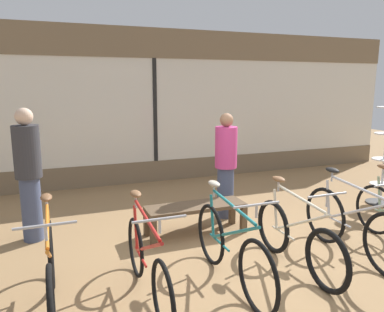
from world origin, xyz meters
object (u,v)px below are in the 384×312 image
at_px(bicycle_far_left, 51,273).
at_px(display_bench, 196,210).
at_px(accessory_rack, 384,163).
at_px(bicycle_center_left, 231,249).
at_px(bicycle_center_right, 296,238).
at_px(bicycle_right, 353,226).
at_px(bicycle_left, 147,263).
at_px(customer_near_rack, 29,172).
at_px(customer_by_window, 226,164).

bearing_deg(bicycle_far_left, display_bench, 33.62).
bearing_deg(accessory_rack, bicycle_far_left, -165.81).
relative_size(bicycle_center_left, bicycle_center_right, 1.08).
bearing_deg(bicycle_center_left, accessory_rack, 21.98).
bearing_deg(display_bench, bicycle_far_left, -146.38).
height_order(bicycle_center_right, bicycle_right, bicycle_right).
bearing_deg(bicycle_center_left, bicycle_right, 1.00).
relative_size(bicycle_far_left, bicycle_center_right, 1.06).
xyz_separation_m(bicycle_left, display_bench, (1.04, 1.35, -0.03)).
height_order(bicycle_far_left, customer_near_rack, customer_near_rack).
xyz_separation_m(bicycle_right, customer_by_window, (-0.81, 1.84, 0.46)).
relative_size(bicycle_left, display_bench, 1.21).
bearing_deg(customer_near_rack, display_bench, -15.41).
xyz_separation_m(display_bench, customer_near_rack, (-2.13, 0.59, 0.59)).
distance_m(bicycle_far_left, customer_near_rack, 1.94).
distance_m(bicycle_right, customer_by_window, 2.06).
bearing_deg(customer_by_window, customer_near_rack, 177.97).
bearing_deg(customer_by_window, bicycle_center_right, -89.96).
height_order(bicycle_right, accessory_rack, accessory_rack).
xyz_separation_m(bicycle_right, accessory_rack, (2.05, 1.47, 0.33)).
bearing_deg(display_bench, bicycle_left, -127.51).
bearing_deg(bicycle_left, bicycle_center_right, -0.05).
height_order(bicycle_far_left, bicycle_right, bicycle_right).
bearing_deg(bicycle_right, display_bench, 138.03).
height_order(customer_near_rack, customer_by_window, customer_near_rack).
height_order(bicycle_center_left, display_bench, bicycle_center_left).
bearing_deg(display_bench, accessory_rack, 1.85).
height_order(accessory_rack, customer_by_window, accessory_rack).
bearing_deg(bicycle_right, bicycle_center_left, -179.00).
height_order(bicycle_right, customer_near_rack, customer_near_rack).
height_order(bicycle_far_left, display_bench, bicycle_far_left).
height_order(bicycle_far_left, bicycle_center_left, bicycle_far_left).
height_order(bicycle_far_left, customer_by_window, customer_by_window).
relative_size(bicycle_far_left, accessory_rack, 0.98).
bearing_deg(bicycle_center_right, bicycle_far_left, 178.14).
bearing_deg(bicycle_left, bicycle_right, -0.09).
xyz_separation_m(bicycle_center_left, customer_by_window, (0.84, 1.87, 0.46)).
bearing_deg(bicycle_center_left, bicycle_left, 177.85).
height_order(bicycle_left, customer_near_rack, customer_near_rack).
bearing_deg(accessory_rack, bicycle_right, -144.42).
distance_m(bicycle_center_right, customer_near_rack, 3.47).
relative_size(bicycle_left, customer_by_window, 1.04).
xyz_separation_m(bicycle_center_right, accessory_rack, (2.86, 1.46, 0.37)).
bearing_deg(bicycle_right, customer_near_rack, 151.90).
bearing_deg(bicycle_far_left, bicycle_left, -5.45).
distance_m(bicycle_left, customer_near_rack, 2.29).
distance_m(bicycle_far_left, bicycle_left, 0.87).
bearing_deg(customer_by_window, bicycle_center_left, -114.30).
distance_m(accessory_rack, display_bench, 3.58).
distance_m(bicycle_far_left, bicycle_right, 3.41).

